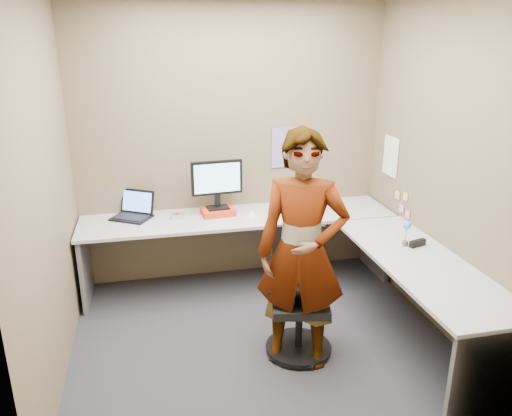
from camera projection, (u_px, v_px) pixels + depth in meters
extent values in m
plane|color=#29292E|center=(261.00, 339.00, 4.09)|extent=(3.00, 3.00, 0.00)
plane|color=brown|center=(232.00, 145.00, 4.85)|extent=(3.00, 0.00, 3.00)
plane|color=brown|center=(446.00, 169.00, 3.96)|extent=(0.00, 2.70, 2.70)
plane|color=brown|center=(45.00, 193.00, 3.35)|extent=(0.00, 2.70, 2.70)
cube|color=#B8B8B8|center=(239.00, 217.00, 4.76)|extent=(2.96, 0.65, 0.03)
cube|color=#B8B8B8|center=(421.00, 263.00, 3.80)|extent=(0.65, 1.91, 0.03)
cube|color=#59595B|center=(85.00, 266.00, 4.58)|extent=(0.04, 0.60, 0.70)
cube|color=#59595B|center=(375.00, 240.00, 5.17)|extent=(0.04, 0.60, 0.70)
cube|color=#59595B|center=(492.00, 379.00, 3.07)|extent=(0.60, 0.04, 0.70)
cube|color=red|center=(218.00, 211.00, 4.77)|extent=(0.32, 0.25, 0.06)
cube|color=black|center=(218.00, 208.00, 4.76)|extent=(0.22, 0.16, 0.02)
cube|color=black|center=(217.00, 200.00, 4.76)|extent=(0.05, 0.04, 0.12)
cube|color=black|center=(217.00, 178.00, 4.69)|extent=(0.49, 0.08, 0.33)
cube|color=#81B3DF|center=(217.00, 178.00, 4.67)|extent=(0.44, 0.04, 0.27)
cube|color=black|center=(131.00, 218.00, 4.67)|extent=(0.42, 0.39, 0.02)
cube|color=black|center=(137.00, 201.00, 4.74)|extent=(0.33, 0.24, 0.22)
cube|color=#4972E7|center=(137.00, 201.00, 4.74)|extent=(0.29, 0.20, 0.18)
cube|color=#B7B7BC|center=(177.00, 216.00, 4.68)|extent=(0.12, 0.08, 0.04)
sphere|color=red|center=(177.00, 213.00, 4.66)|extent=(0.04, 0.04, 0.04)
cone|color=white|center=(252.00, 214.00, 4.72)|extent=(0.10, 0.10, 0.06)
cube|color=black|center=(418.00, 243.00, 4.05)|extent=(0.16, 0.08, 0.05)
cylinder|color=brown|center=(405.00, 243.00, 4.07)|extent=(0.05, 0.05, 0.04)
cylinder|color=#338C3F|center=(406.00, 233.00, 4.04)|extent=(0.01, 0.01, 0.14)
sphere|color=#43B0ED|center=(407.00, 225.00, 4.01)|extent=(0.07, 0.07, 0.07)
cube|color=#846BB7|center=(286.00, 147.00, 4.97)|extent=(0.30, 0.01, 0.40)
cube|color=white|center=(391.00, 156.00, 4.82)|extent=(0.01, 0.28, 0.38)
cube|color=#F2E059|center=(405.00, 197.00, 4.59)|extent=(0.01, 0.07, 0.07)
cube|color=pink|center=(402.00, 208.00, 4.68)|extent=(0.01, 0.07, 0.07)
cube|color=pink|center=(408.00, 214.00, 4.58)|extent=(0.01, 0.07, 0.07)
cube|color=#F2E059|center=(397.00, 195.00, 4.74)|extent=(0.01, 0.07, 0.07)
cylinder|color=black|center=(298.00, 347.00, 3.91)|extent=(0.51, 0.51, 0.04)
cylinder|color=black|center=(299.00, 325.00, 3.85)|extent=(0.05, 0.05, 0.37)
cube|color=black|center=(300.00, 303.00, 3.79)|extent=(0.49, 0.49, 0.06)
cube|color=black|center=(298.00, 256.00, 3.88)|extent=(0.40, 0.12, 0.50)
cube|color=black|center=(270.00, 285.00, 3.73)|extent=(0.09, 0.28, 0.03)
cube|color=black|center=(331.00, 284.00, 3.74)|extent=(0.09, 0.28, 0.03)
imported|color=#999399|center=(302.00, 252.00, 3.55)|extent=(0.76, 0.64, 1.78)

